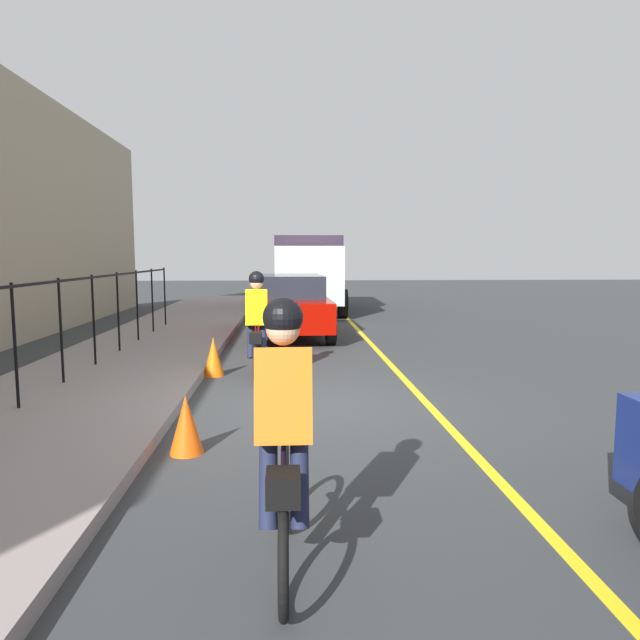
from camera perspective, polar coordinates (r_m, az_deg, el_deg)
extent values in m
plane|color=#313335|center=(8.07, -0.60, -8.52)|extent=(80.00, 80.00, 0.00)
cube|color=yellow|center=(8.29, 10.64, -8.20)|extent=(36.00, 0.12, 0.01)
cube|color=gray|center=(8.60, -24.08, -7.63)|extent=(40.00, 3.20, 0.15)
cylinder|color=black|center=(8.17, -28.15, -2.30)|extent=(0.04, 0.04, 1.60)
cylinder|color=black|center=(9.51, -24.44, -0.98)|extent=(0.04, 0.04, 1.60)
cylinder|color=black|center=(10.88, -21.66, 0.02)|extent=(0.04, 0.04, 1.60)
cylinder|color=black|center=(12.27, -19.50, 0.79)|extent=(0.04, 0.04, 1.60)
cylinder|color=black|center=(13.67, -17.78, 1.40)|extent=(0.04, 0.04, 1.60)
cylinder|color=black|center=(15.09, -16.39, 1.89)|extent=(0.04, 0.04, 1.60)
cylinder|color=black|center=(16.52, -15.23, 2.30)|extent=(0.04, 0.04, 1.60)
cube|color=black|center=(9.45, -24.65, 3.54)|extent=(14.66, 0.04, 0.04)
torus|color=black|center=(10.41, -6.08, -3.28)|extent=(0.66, 0.06, 0.66)
torus|color=black|center=(9.38, -6.42, -4.36)|extent=(0.66, 0.06, 0.66)
cube|color=black|center=(9.85, -6.26, -2.36)|extent=(0.93, 0.04, 0.24)
cylinder|color=black|center=(9.68, -6.32, -1.62)|extent=(0.03, 0.03, 0.35)
cube|color=yellow|center=(9.68, -6.34, 1.21)|extent=(0.34, 0.36, 0.63)
sphere|color=tan|center=(9.70, -6.35, 3.71)|extent=(0.22, 0.22, 0.22)
sphere|color=black|center=(9.69, -6.36, 4.12)|extent=(0.26, 0.26, 0.26)
cylinder|color=#191E38|center=(9.73, -6.90, -1.89)|extent=(0.34, 0.12, 0.65)
cylinder|color=#191E38|center=(9.71, -5.72, -1.89)|extent=(0.34, 0.12, 0.65)
cube|color=black|center=(9.36, -6.44, -1.78)|extent=(0.24, 0.20, 0.18)
torus|color=black|center=(4.54, -3.50, -16.32)|extent=(0.66, 0.06, 0.66)
torus|color=black|center=(3.59, -3.65, -22.82)|extent=(0.66, 0.06, 0.66)
cube|color=black|center=(3.96, -3.59, -15.93)|extent=(0.93, 0.04, 0.24)
cylinder|color=black|center=(3.76, -3.63, -14.68)|extent=(0.03, 0.03, 0.35)
cube|color=orange|center=(3.67, -3.68, -7.46)|extent=(0.34, 0.36, 0.63)
sphere|color=tan|center=(3.64, -3.72, -0.83)|extent=(0.22, 0.22, 0.22)
sphere|color=black|center=(3.63, -3.72, 0.26)|extent=(0.26, 0.26, 0.26)
cylinder|color=#191E38|center=(3.81, -5.18, -15.22)|extent=(0.34, 0.12, 0.65)
cylinder|color=#191E38|center=(3.81, -2.06, -15.21)|extent=(0.34, 0.12, 0.65)
cube|color=black|center=(3.45, -3.69, -16.32)|extent=(0.24, 0.20, 0.18)
cube|color=#980801|center=(14.75, -2.84, 0.95)|extent=(4.46, 1.96, 0.70)
cube|color=#1E232D|center=(14.90, -2.89, 3.44)|extent=(2.52, 1.67, 0.56)
cylinder|color=black|center=(13.37, 1.08, -1.12)|extent=(0.65, 0.24, 0.64)
cylinder|color=black|center=(13.29, -6.22, -1.20)|extent=(0.65, 0.24, 0.64)
cylinder|color=black|center=(16.32, -0.07, 0.26)|extent=(0.65, 0.24, 0.64)
cylinder|color=black|center=(16.26, -6.05, 0.20)|extent=(0.65, 0.24, 0.64)
cube|color=#271C2B|center=(22.29, -1.18, 5.30)|extent=(4.82, 2.51, 2.30)
cube|color=#B4CABC|center=(18.88, -1.06, 4.48)|extent=(1.87, 2.25, 1.90)
cylinder|color=black|center=(19.12, 2.30, 1.65)|extent=(0.97, 0.32, 0.96)
cylinder|color=black|center=(19.09, -4.43, 1.63)|extent=(0.97, 0.32, 0.96)
cylinder|color=black|center=(23.44, 1.54, 2.54)|extent=(0.97, 0.32, 0.96)
cylinder|color=black|center=(23.41, -3.95, 2.53)|extent=(0.97, 0.32, 0.96)
cone|color=#EE500C|center=(6.28, -13.22, -10.10)|extent=(0.36, 0.36, 0.63)
cone|color=orange|center=(10.08, -10.58, -3.61)|extent=(0.36, 0.36, 0.68)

